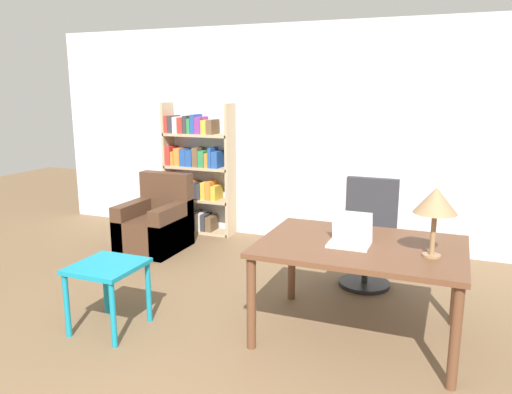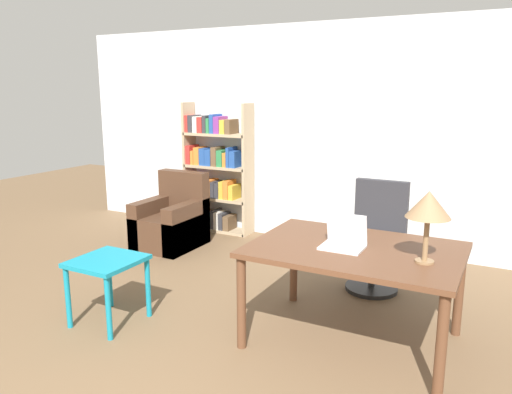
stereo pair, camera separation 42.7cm
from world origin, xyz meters
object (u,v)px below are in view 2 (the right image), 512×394
object	(u,v)px
bookshelf	(214,173)
armchair	(172,223)
laptop	(344,240)
office_chair	(376,241)
table_lamp	(429,206)
side_table_blue	(107,270)
desk	(355,258)

from	to	relation	value
bookshelf	armchair	bearing A→B (deg)	-95.93
laptop	office_chair	distance (m)	1.23
laptop	bookshelf	xyz separation A→B (m)	(-2.54, 2.19, -0.02)
table_lamp	office_chair	distance (m)	1.56
side_table_blue	bookshelf	world-z (taller)	bookshelf
armchair	bookshelf	world-z (taller)	bookshelf
laptop	side_table_blue	world-z (taller)	laptop
laptop	desk	bearing A→B (deg)	26.84
laptop	bookshelf	world-z (taller)	bookshelf
side_table_blue	armchair	world-z (taller)	armchair
side_table_blue	armchair	distance (m)	2.09
table_lamp	bookshelf	size ratio (longest dim) A/B	0.29
desk	side_table_blue	xyz separation A→B (m)	(-1.89, -0.63, -0.22)
table_lamp	office_chair	bearing A→B (deg)	117.28
table_lamp	side_table_blue	distance (m)	2.56
armchair	laptop	bearing A→B (deg)	-26.87
office_chair	side_table_blue	world-z (taller)	office_chair
desk	office_chair	xyz separation A→B (m)	(-0.13, 1.15, -0.20)
office_chair	desk	bearing A→B (deg)	-83.58
laptop	office_chair	xyz separation A→B (m)	(-0.05, 1.18, -0.34)
laptop	office_chair	world-z (taller)	office_chair
table_lamp	laptop	bearing A→B (deg)	174.12
desk	side_table_blue	bearing A→B (deg)	-161.51
side_table_blue	table_lamp	bearing A→B (deg)	12.47
armchair	side_table_blue	bearing A→B (deg)	-67.13
office_chair	side_table_blue	xyz separation A→B (m)	(-1.76, -1.78, -0.02)
desk	bookshelf	bearing A→B (deg)	140.60
office_chair	bookshelf	xyz separation A→B (m)	(-2.49, 1.00, 0.32)
desk	side_table_blue	world-z (taller)	desk
desk	laptop	world-z (taller)	laptop
desk	armchair	bearing A→B (deg)	154.49
laptop	bookshelf	distance (m)	3.35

